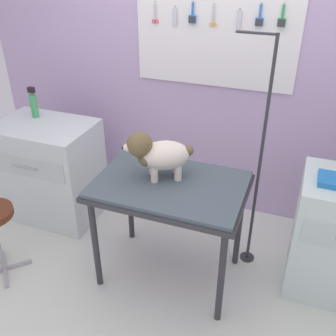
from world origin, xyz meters
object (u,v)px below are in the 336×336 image
Objects in this scene: grooming_table at (170,193)px; grooming_arm at (258,170)px; dog at (157,154)px; counter_left at (51,170)px.

grooming_arm reaches higher than grooming_table.
dog is at bearing -152.19° from grooming_arm.
grooming_table is 1.15× the size of counter_left.
dog reaches higher than grooming_table.
grooming_arm is at bearing 34.90° from grooming_table.
grooming_arm is at bearing 27.81° from dog.
dog is (-0.10, 0.03, 0.26)m from grooming_table.
dog is at bearing 160.49° from grooming_table.
grooming_arm is 0.71m from dog.
counter_left is at bearing 164.05° from dog.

